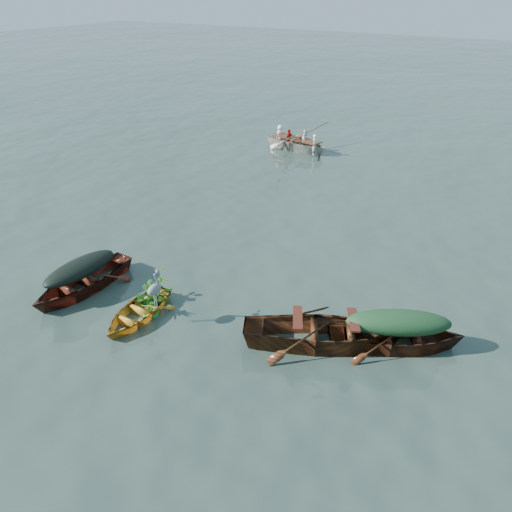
{
  "coord_description": "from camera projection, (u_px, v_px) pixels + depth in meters",
  "views": [
    {
      "loc": [
        5.5,
        -6.91,
        6.99
      ],
      "look_at": [
        -0.53,
        3.06,
        0.5
      ],
      "focal_mm": 35.0,
      "sensor_mm": 36.0,
      "label": 1
    }
  ],
  "objects": [
    {
      "name": "oars",
      "position": [
        297.0,
        139.0,
        22.92
      ],
      "size": [
        1.0,
        2.66,
        0.06
      ],
      "primitive_type": null,
      "rotation": [
        0.0,
        0.0,
        1.41
      ],
      "color": "brown",
      "rests_on": "rowed_boat"
    },
    {
      "name": "ground",
      "position": [
        205.0,
        339.0,
        11.06
      ],
      "size": [
        140.0,
        140.0,
        0.0
      ],
      "primitive_type": "plane",
      "color": "#2F433A",
      "rests_on": "ground"
    },
    {
      "name": "dark_tarp_cover",
      "position": [
        80.0,
        267.0,
        12.46
      ],
      "size": [
        0.86,
        2.13,
        0.4
      ],
      "primitive_type": "ellipsoid",
      "rotation": [
        0.0,
        0.0,
        -0.04
      ],
      "color": "black",
      "rests_on": "dark_covered_boat"
    },
    {
      "name": "green_tarp_boat",
      "position": [
        394.0,
        348.0,
        10.8
      ],
      "size": [
        4.14,
        3.02,
        0.92
      ],
      "primitive_type": "imported",
      "rotation": [
        0.0,
        0.0,
        2.07
      ],
      "color": "#502812",
      "rests_on": "ground"
    },
    {
      "name": "heron",
      "position": [
        155.0,
        294.0,
        11.17
      ],
      "size": [
        0.31,
        0.42,
        0.92
      ],
      "primitive_type": null,
      "rotation": [
        0.0,
        0.0,
        0.08
      ],
      "color": "gray",
      "rests_on": "yellow_dinghy"
    },
    {
      "name": "green_tarp_cover",
      "position": [
        399.0,
        321.0,
        10.45
      ],
      "size": [
        2.28,
        1.66,
        0.52
      ],
      "primitive_type": "ellipsoid",
      "rotation": [
        0.0,
        0.0,
        2.07
      ],
      "color": "#183C1C",
      "rests_on": "green_tarp_boat"
    },
    {
      "name": "open_wooden_boat",
      "position": [
        323.0,
        346.0,
        10.86
      ],
      "size": [
        4.99,
        3.57,
        1.16
      ],
      "primitive_type": "imported",
      "rotation": [
        0.0,
        0.0,
        2.05
      ],
      "color": "#4E2A13",
      "rests_on": "ground"
    },
    {
      "name": "rowers",
      "position": [
        297.0,
        131.0,
        22.75
      ],
      "size": [
        3.23,
        1.66,
        0.76
      ],
      "primitive_type": "imported",
      "rotation": [
        0.0,
        0.0,
        1.41
      ],
      "color": "white",
      "rests_on": "rowed_boat"
    },
    {
      "name": "dinghy_weeds",
      "position": [
        150.0,
        284.0,
        11.85
      ],
      "size": [
        0.77,
        0.96,
        0.6
      ],
      "primitive_type": "imported",
      "rotation": [
        0.0,
        0.0,
        0.08
      ],
      "color": "#2A6D1C",
      "rests_on": "yellow_dinghy"
    },
    {
      "name": "yellow_dinghy",
      "position": [
        138.0,
        318.0,
        11.74
      ],
      "size": [
        1.38,
        2.75,
        0.69
      ],
      "primitive_type": "imported",
      "rotation": [
        0.0,
        0.0,
        0.08
      ],
      "color": "gold",
      "rests_on": "ground"
    },
    {
      "name": "dark_covered_boat",
      "position": [
        84.0,
        290.0,
        12.79
      ],
      "size": [
        1.56,
        3.87,
        0.96
      ],
      "primitive_type": "imported",
      "rotation": [
        0.0,
        0.0,
        -0.04
      ],
      "color": "#552414",
      "rests_on": "ground"
    },
    {
      "name": "rowed_boat",
      "position": [
        297.0,
        150.0,
        23.19
      ],
      "size": [
        4.55,
        1.99,
        1.05
      ],
      "primitive_type": "imported",
      "rotation": [
        0.0,
        0.0,
        1.41
      ],
      "color": "silver",
      "rests_on": "ground"
    },
    {
      "name": "thwart_benches",
      "position": [
        325.0,
        323.0,
        10.57
      ],
      "size": [
        2.57,
        1.92,
        0.04
      ],
      "primitive_type": null,
      "rotation": [
        0.0,
        0.0,
        2.05
      ],
      "color": "#41180F",
      "rests_on": "open_wooden_boat"
    }
  ]
}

